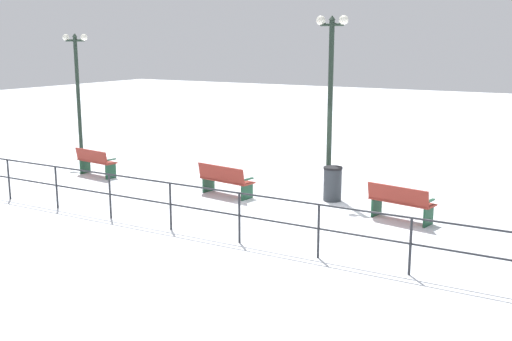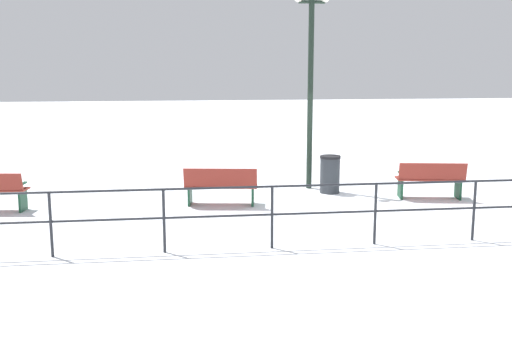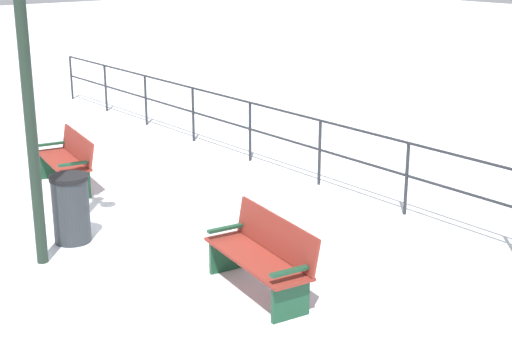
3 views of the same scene
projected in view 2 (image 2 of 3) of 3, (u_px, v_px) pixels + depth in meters
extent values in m
plane|color=white|center=(327.00, 201.00, 13.76)|extent=(80.00, 80.00, 0.00)
cube|color=maroon|center=(430.00, 179.00, 13.98)|extent=(0.77, 1.62, 0.04)
cube|color=maroon|center=(433.00, 171.00, 13.69)|extent=(0.37, 1.55, 0.40)
cube|color=#19472D|center=(458.00, 189.00, 13.99)|extent=(0.46, 0.13, 0.47)
cube|color=#19472D|center=(400.00, 188.00, 14.05)|extent=(0.46, 0.13, 0.47)
cube|color=#19472D|center=(459.00, 174.00, 13.95)|extent=(0.46, 0.15, 0.04)
cube|color=#19472D|center=(401.00, 173.00, 14.01)|extent=(0.46, 0.15, 0.04)
cube|color=maroon|center=(221.00, 186.00, 13.33)|extent=(0.75, 1.69, 0.04)
cube|color=maroon|center=(220.00, 178.00, 13.04)|extent=(0.35, 1.63, 0.43)
cube|color=#19472D|center=(253.00, 195.00, 13.36)|extent=(0.46, 0.12, 0.43)
cube|color=#19472D|center=(190.00, 195.00, 13.39)|extent=(0.46, 0.12, 0.43)
cube|color=#19472D|center=(253.00, 181.00, 13.32)|extent=(0.46, 0.14, 0.04)
cube|color=#19472D|center=(190.00, 180.00, 13.35)|extent=(0.46, 0.14, 0.04)
cube|color=#19472D|center=(23.00, 200.00, 12.78)|extent=(0.39, 0.10, 0.48)
cube|color=#19472D|center=(22.00, 184.00, 12.74)|extent=(0.39, 0.12, 0.04)
cylinder|color=#1E2D23|center=(310.00, 95.00, 14.80)|extent=(0.14, 0.14, 4.77)
cylinder|color=#1E2D23|center=(312.00, 2.00, 14.40)|extent=(0.08, 0.66, 0.08)
cylinder|color=#26282D|center=(474.00, 211.00, 10.59)|extent=(0.05, 0.05, 1.09)
cylinder|color=#26282D|center=(375.00, 214.00, 10.36)|extent=(0.05, 0.05, 1.09)
cylinder|color=#26282D|center=(272.00, 218.00, 10.13)|extent=(0.05, 0.05, 1.09)
cylinder|color=#26282D|center=(164.00, 221.00, 9.90)|extent=(0.05, 0.05, 1.09)
cylinder|color=#26282D|center=(51.00, 225.00, 9.67)|extent=(0.05, 0.05, 1.09)
cylinder|color=#26282D|center=(376.00, 184.00, 10.27)|extent=(0.04, 18.37, 0.04)
cylinder|color=#26282D|center=(375.00, 211.00, 10.35)|extent=(0.04, 18.37, 0.04)
cylinder|color=#2D3338|center=(330.00, 175.00, 14.60)|extent=(0.49, 0.49, 0.87)
cylinder|color=black|center=(330.00, 157.00, 14.52)|extent=(0.51, 0.51, 0.06)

